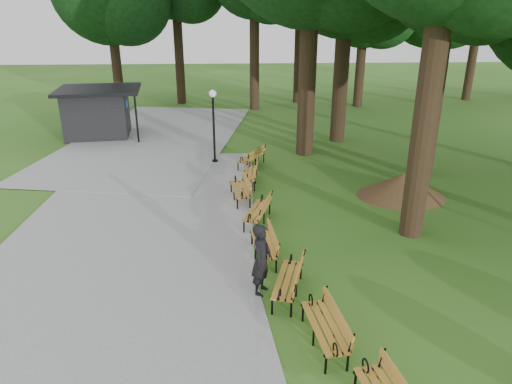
{
  "coord_description": "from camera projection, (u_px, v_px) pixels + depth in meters",
  "views": [
    {
      "loc": [
        -0.68,
        -10.64,
        6.56
      ],
      "look_at": [
        0.05,
        3.13,
        1.1
      ],
      "focal_mm": 32.75,
      "sensor_mm": 36.0,
      "label": 1
    }
  ],
  "objects": [
    {
      "name": "bench_5",
      "position": [
        240.0,
        189.0,
        16.87
      ],
      "size": [
        0.88,
        1.97,
        0.88
      ],
      "primitive_type": null,
      "rotation": [
        0.0,
        0.0,
        -1.44
      ],
      "color": "#BC7D2B",
      "rests_on": "ground"
    },
    {
      "name": "person",
      "position": [
        261.0,
        260.0,
        11.21
      ],
      "size": [
        0.67,
        0.79,
        1.84
      ],
      "primitive_type": "imported",
      "rotation": [
        0.0,
        0.0,
        1.16
      ],
      "color": "black",
      "rests_on": "ground"
    },
    {
      "name": "dirt_mound",
      "position": [
        402.0,
        185.0,
        17.26
      ],
      "size": [
        2.74,
        2.74,
        0.88
      ],
      "primitive_type": "cone",
      "color": "#47301C",
      "rests_on": "ground"
    },
    {
      "name": "bench_3",
      "position": [
        263.0,
        244.0,
        12.95
      ],
      "size": [
        0.79,
        1.94,
        0.88
      ],
      "primitive_type": null,
      "rotation": [
        0.0,
        0.0,
        -1.49
      ],
      "color": "#BC7D2B",
      "rests_on": "ground"
    },
    {
      "name": "kiosk",
      "position": [
        97.0,
        112.0,
        25.08
      ],
      "size": [
        4.6,
        4.13,
        2.63
      ],
      "primitive_type": null,
      "rotation": [
        0.0,
        0.0,
        0.12
      ],
      "color": "black",
      "rests_on": "ground"
    },
    {
      "name": "bench_7",
      "position": [
        251.0,
        157.0,
        20.47
      ],
      "size": [
        1.49,
        1.97,
        0.88
      ],
      "primitive_type": null,
      "rotation": [
        0.0,
        0.0,
        -2.08
      ],
      "color": "#BC7D2B",
      "rests_on": "ground"
    },
    {
      "name": "bench_6",
      "position": [
        250.0,
        173.0,
        18.52
      ],
      "size": [
        0.83,
        1.95,
        0.88
      ],
      "primitive_type": null,
      "rotation": [
        0.0,
        0.0,
        -1.67
      ],
      "color": "#BC7D2B",
      "rests_on": "ground"
    },
    {
      "name": "ground",
      "position": [
        261.0,
        274.0,
        12.33
      ],
      "size": [
        100.0,
        100.0,
        0.0
      ],
      "primitive_type": "plane",
      "color": "#31641C",
      "rests_on": "ground"
    },
    {
      "name": "path",
      "position": [
        130.0,
        227.0,
        14.9
      ],
      "size": [
        12.0,
        38.0,
        0.06
      ],
      "primitive_type": "cube",
      "color": "gray",
      "rests_on": "ground"
    },
    {
      "name": "bench_2",
      "position": [
        288.0,
        280.0,
        11.26
      ],
      "size": [
        1.14,
        2.0,
        0.88
      ],
      "primitive_type": null,
      "rotation": [
        0.0,
        0.0,
        -1.85
      ],
      "color": "#BC7D2B",
      "rests_on": "ground"
    },
    {
      "name": "bench_4",
      "position": [
        257.0,
        211.0,
        15.08
      ],
      "size": [
        1.19,
        2.0,
        0.88
      ],
      "primitive_type": null,
      "rotation": [
        0.0,
        0.0,
        -1.88
      ],
      "color": "#BC7D2B",
      "rests_on": "ground"
    },
    {
      "name": "bench_1",
      "position": [
        324.0,
        327.0,
        9.6
      ],
      "size": [
        0.87,
        1.96,
        0.88
      ],
      "primitive_type": null,
      "rotation": [
        0.0,
        0.0,
        -1.45
      ],
      "color": "#BC7D2B",
      "rests_on": "ground"
    },
    {
      "name": "lamp_post",
      "position": [
        213.0,
        111.0,
        20.41
      ],
      "size": [
        0.32,
        0.32,
        3.27
      ],
      "color": "black",
      "rests_on": "ground"
    }
  ]
}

